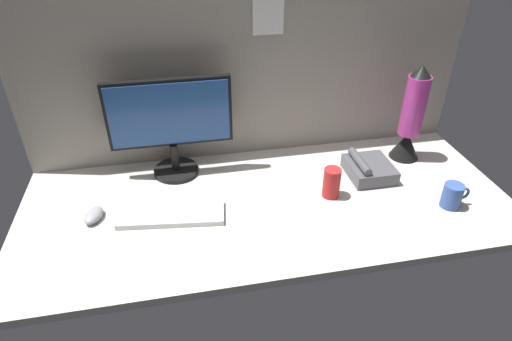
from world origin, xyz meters
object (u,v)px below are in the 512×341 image
monitor (171,122)px  mug_ceramic_blue (453,196)px  mouse (94,215)px  lava_lamp (411,121)px  desk_phone (368,169)px  mug_red_plastic (332,183)px  keyboard (171,214)px

monitor → mug_ceramic_blue: size_ratio=4.57×
mouse → lava_lamp: 128.74cm
desk_phone → mug_ceramic_blue: bearing=-49.1°
mug_ceramic_blue → lava_lamp: size_ratio=0.25×
mouse → lava_lamp: bearing=26.9°
mouse → mug_red_plastic: (86.00, -3.01, 4.18)cm
keyboard → desk_phone: (78.72, 10.97, 2.19)cm
monitor → lava_lamp: 97.37cm
mug_red_plastic → keyboard: bearing=-179.2°
keyboard → mug_ceramic_blue: bearing=-0.5°
mouse → mug_ceramic_blue: mug_ceramic_blue is taller
keyboard → desk_phone: size_ratio=1.94×
keyboard → desk_phone: bearing=15.2°
desk_phone → lava_lamp: bearing=26.9°
lava_lamp → monitor: bearing=175.8°
mouse → mug_ceramic_blue: bearing=11.0°
keyboard → mouse: 26.95cm
keyboard → desk_phone: 79.51cm
keyboard → desk_phone: desk_phone is taller
monitor → mug_red_plastic: 65.09cm
keyboard → mouse: bearing=179.0°
mug_ceramic_blue → lava_lamp: lava_lamp is taller
monitor → mug_red_plastic: (56.40, -27.95, -16.56)cm
lava_lamp → mug_red_plastic: bearing=-152.8°
monitor → mug_red_plastic: monitor is taller
mouse → keyboard: bearing=10.6°
mug_red_plastic → monitor: bearing=153.6°
mug_ceramic_blue → desk_phone: bearing=130.9°
mug_red_plastic → desk_phone: mug_red_plastic is taller
mug_red_plastic → desk_phone: (19.38, 10.10, -2.69)cm
mouse → mug_red_plastic: size_ratio=0.82×
mouse → desk_phone: desk_phone is taller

